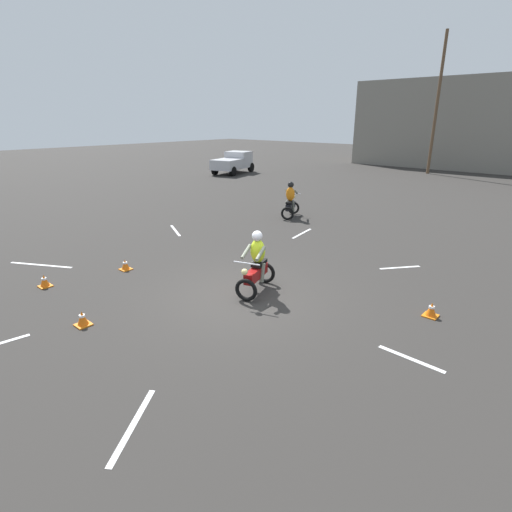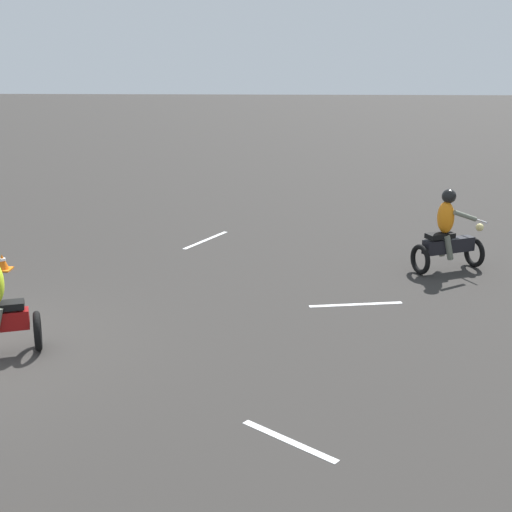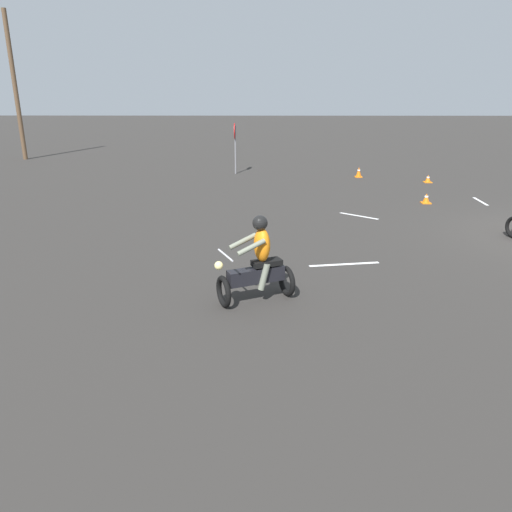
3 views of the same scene
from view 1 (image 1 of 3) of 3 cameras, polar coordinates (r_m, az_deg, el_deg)
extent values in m
plane|color=#2D2B28|center=(10.43, -2.05, -5.80)|extent=(120.00, 120.00, 0.00)
torus|color=black|center=(10.06, -1.43, -4.89)|extent=(0.60, 0.29, 0.60)
torus|color=black|center=(11.17, 1.28, -2.39)|extent=(0.60, 0.29, 0.60)
cube|color=maroon|center=(10.53, 0.00, -2.47)|extent=(0.58, 1.12, 0.28)
cube|color=black|center=(10.64, 0.46, -0.97)|extent=(0.43, 0.61, 0.10)
cylinder|color=silver|center=(9.84, -1.34, -1.05)|extent=(0.67, 0.26, 0.04)
sphere|color=#F2E08C|center=(9.79, -1.64, -2.28)|extent=(0.20, 0.20, 0.16)
ellipsoid|color=#CCEA26|center=(10.43, 0.25, 0.72)|extent=(0.47, 0.39, 0.64)
cylinder|color=slate|center=(10.23, -1.42, 0.63)|extent=(0.26, 0.55, 0.27)
cylinder|color=slate|center=(10.08, 0.66, 0.35)|extent=(0.26, 0.55, 0.27)
cylinder|color=slate|center=(10.66, -0.49, -2.18)|extent=(0.19, 0.27, 0.51)
cylinder|color=slate|center=(10.56, 0.91, -2.39)|extent=(0.19, 0.27, 0.51)
sphere|color=silver|center=(10.27, 0.17, 2.88)|extent=(0.35, 0.35, 0.28)
torus|color=black|center=(19.47, 5.34, 6.88)|extent=(0.59, 0.34, 0.60)
torus|color=black|center=(18.23, 4.51, 6.06)|extent=(0.59, 0.34, 0.60)
cube|color=black|center=(18.80, 4.96, 7.14)|extent=(0.67, 1.10, 0.28)
cube|color=black|center=(18.55, 4.83, 7.67)|extent=(0.47, 0.62, 0.10)
cylinder|color=silver|center=(19.29, 5.38, 8.88)|extent=(0.65, 0.32, 0.04)
sphere|color=#F2E08C|center=(19.44, 5.44, 8.43)|extent=(0.21, 0.21, 0.16)
ellipsoid|color=orange|center=(18.57, 4.93, 8.82)|extent=(0.48, 0.42, 0.64)
cylinder|color=slate|center=(18.82, 5.73, 9.08)|extent=(0.31, 0.54, 0.27)
cylinder|color=slate|center=(18.90, 4.53, 9.16)|extent=(0.31, 0.54, 0.27)
cylinder|color=slate|center=(18.68, 5.31, 7.05)|extent=(0.21, 0.27, 0.51)
cylinder|color=slate|center=(18.73, 4.47, 7.11)|extent=(0.21, 0.27, 0.51)
sphere|color=black|center=(18.54, 4.99, 10.12)|extent=(0.37, 0.37, 0.28)
cylinder|color=black|center=(35.28, -0.72, 12.56)|extent=(0.43, 0.80, 0.76)
cylinder|color=black|center=(36.10, -3.17, 12.68)|extent=(0.43, 0.80, 0.76)
cylinder|color=black|center=(32.59, -3.32, 11.99)|extent=(0.43, 0.80, 0.76)
cylinder|color=black|center=(33.47, -5.89, 12.11)|extent=(0.43, 0.80, 0.76)
cube|color=#B7B7BC|center=(33.44, -4.14, 12.93)|extent=(2.43, 2.79, 0.80)
cube|color=#B7B7BC|center=(35.05, -2.50, 13.65)|extent=(2.23, 2.02, 1.30)
cube|color=black|center=(35.58, -1.98, 14.30)|extent=(1.68, 0.53, 0.56)
cube|color=orange|center=(9.85, -23.44, -8.99)|extent=(0.32, 0.32, 0.03)
cone|color=orange|center=(9.77, -23.57, -8.09)|extent=(0.24, 0.24, 0.32)
cylinder|color=white|center=(9.75, -23.61, -7.84)|extent=(0.13, 0.13, 0.05)
cube|color=orange|center=(10.28, 23.65, -7.81)|extent=(0.32, 0.32, 0.03)
cone|color=orange|center=(10.21, 23.78, -6.94)|extent=(0.24, 0.24, 0.32)
cylinder|color=white|center=(10.19, 23.81, -6.69)|extent=(0.13, 0.13, 0.05)
cube|color=orange|center=(12.44, -27.88, -3.82)|extent=(0.32, 0.32, 0.03)
cone|color=orange|center=(12.38, -28.00, -3.09)|extent=(0.24, 0.24, 0.32)
cylinder|color=white|center=(12.37, -28.03, -2.88)|extent=(0.13, 0.13, 0.05)
cube|color=orange|center=(12.85, -18.11, -1.81)|extent=(0.32, 0.32, 0.03)
cone|color=orange|center=(12.79, -18.18, -1.12)|extent=(0.24, 0.24, 0.30)
cylinder|color=white|center=(12.78, -18.20, -0.93)|extent=(0.13, 0.13, 0.05)
cube|color=silver|center=(8.48, 21.23, -13.51)|extent=(1.31, 0.15, 0.01)
cube|color=silver|center=(13.17, 19.87, -1.55)|extent=(0.91, 1.10, 0.01)
cube|color=silver|center=(16.17, 6.57, 3.23)|extent=(0.37, 1.64, 0.01)
cube|color=silver|center=(16.83, -11.44, 3.60)|extent=(1.62, 0.89, 0.01)
cube|color=silver|center=(14.31, -28.37, -1.13)|extent=(1.97, 1.15, 0.01)
cube|color=silver|center=(6.80, -17.16, -22.04)|extent=(1.00, 1.39, 0.01)
cylinder|color=brown|center=(36.82, 24.43, 19.03)|extent=(0.24, 0.24, 10.75)
camera|label=2|loc=(11.94, 56.69, 10.28)|focal=50.00mm
camera|label=3|loc=(24.52, -12.28, 17.43)|focal=35.00mm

